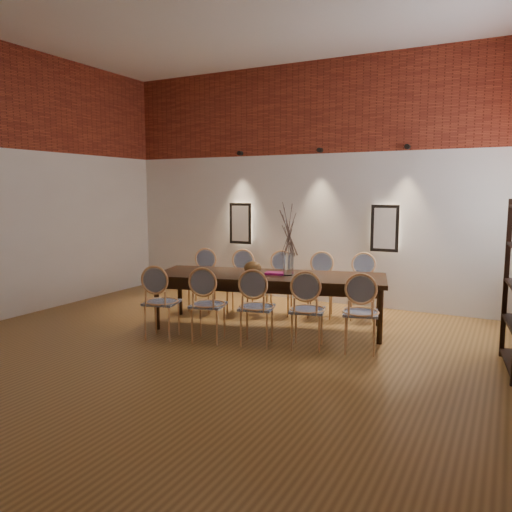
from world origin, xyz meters
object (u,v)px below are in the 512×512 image
at_px(chair_near_a, 162,302).
at_px(chair_far_b, 240,282).
at_px(chair_far_c, 279,284).
at_px(chair_far_d, 320,286).
at_px(dining_table, 269,301).
at_px(chair_far_a, 202,281).
at_px(chair_near_b, 208,305).
at_px(chair_near_c, 257,307).
at_px(chair_far_e, 363,288).
at_px(chair_near_e, 361,313).
at_px(vase, 288,264).
at_px(book, 275,273).
at_px(bowl, 253,268).
at_px(chair_near_d, 307,310).

height_order(chair_near_a, chair_far_b, same).
bearing_deg(chair_far_c, chair_far_d, -180.00).
distance_m(dining_table, chair_far_c, 0.79).
distance_m(chair_near_a, chair_far_a, 1.56).
xyz_separation_m(chair_near_b, chair_far_a, (-0.99, 1.36, 0.00)).
height_order(chair_near_c, chair_far_b, same).
bearing_deg(chair_near_b, chair_far_e, 39.84).
xyz_separation_m(dining_table, chair_near_a, (-1.02, -1.07, 0.09)).
relative_size(chair_near_e, chair_far_b, 1.00).
xyz_separation_m(chair_far_b, vase, (1.05, -0.54, 0.43)).
relative_size(chair_far_c, vase, 3.13).
relative_size(dining_table, chair_near_e, 3.32).
bearing_deg(book, vase, 11.27).
bearing_deg(chair_near_c, chair_near_e, 0.00).
bearing_deg(vase, bowl, -159.76).
xyz_separation_m(dining_table, chair_near_c, (0.19, -0.76, 0.09)).
xyz_separation_m(chair_near_d, chair_near_e, (0.61, 0.16, 0.00)).
distance_m(chair_near_e, chair_far_a, 2.95).
bearing_deg(chair_near_e, chair_far_d, 111.77).
height_order(dining_table, chair_far_b, chair_far_b).
xyz_separation_m(chair_near_c, chair_near_d, (0.61, 0.16, 0.00)).
bearing_deg(chair_far_d, chair_far_c, 0.00).
xyz_separation_m(chair_near_a, chair_far_d, (1.43, 1.98, 0.00)).
xyz_separation_m(chair_near_a, vase, (1.27, 1.13, 0.43)).
distance_m(chair_far_a, bowl, 1.37).
distance_m(bowl, book, 0.32).
relative_size(chair_near_b, chair_far_b, 1.00).
height_order(chair_far_c, book, chair_far_c).
bearing_deg(chair_far_b, book, 132.29).
distance_m(chair_near_a, chair_near_e, 2.50).
xyz_separation_m(chair_far_e, bowl, (-1.22, -1.17, 0.37)).
bearing_deg(chair_near_a, chair_far_c, 51.38).
xyz_separation_m(chair_near_d, chair_far_c, (-0.99, 1.36, 0.00)).
height_order(chair_near_c, book, chair_near_c).
distance_m(chair_far_a, book, 1.56).
relative_size(dining_table, book, 12.02).
xyz_separation_m(vase, book, (-0.18, -0.04, -0.14)).
distance_m(chair_near_c, chair_far_a, 2.00).
relative_size(chair_near_a, chair_far_a, 1.00).
distance_m(chair_near_a, chair_far_c, 2.00).
distance_m(chair_far_a, chair_far_d, 1.87).
bearing_deg(dining_table, chair_far_c, 90.00).
height_order(chair_near_d, chair_far_a, same).
bearing_deg(chair_near_a, chair_far_a, 90.00).
distance_m(chair_near_b, chair_far_e, 2.44).
distance_m(chair_near_d, book, 1.01).
distance_m(dining_table, chair_far_d, 1.01).
bearing_deg(bowl, chair_near_b, -104.33).
bearing_deg(chair_far_b, chair_near_d, 128.62).
distance_m(chair_far_a, chair_far_c, 1.25).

